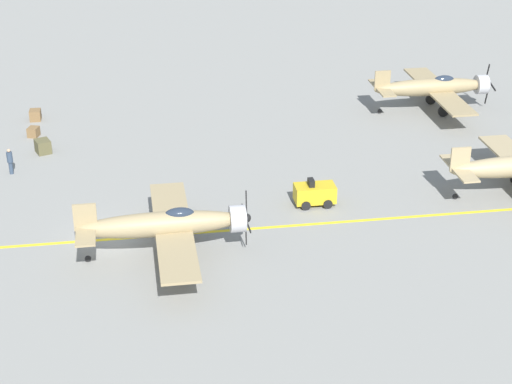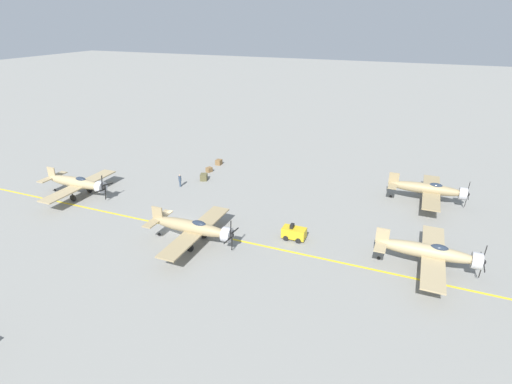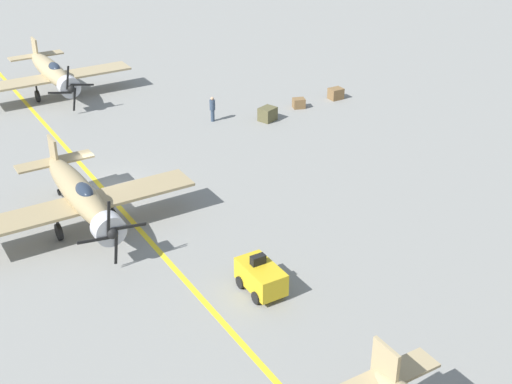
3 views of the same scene
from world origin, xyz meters
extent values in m
plane|color=gray|center=(0.00, 0.00, 0.00)|extent=(400.00, 400.00, 0.00)
cube|color=yellow|center=(0.00, 0.00, 0.00)|extent=(0.30, 160.00, 0.01)
cube|color=tan|center=(-2.01, 22.29, 2.20)|extent=(4.40, 1.10, 0.12)
cube|color=tan|center=(-2.01, 22.29, 2.85)|extent=(0.14, 1.30, 1.60)
cylinder|color=black|center=(-2.01, 22.23, 0.18)|extent=(0.12, 0.36, 0.36)
ellipsoid|color=#9F8A61|center=(2.47, 2.80, 2.05)|extent=(1.50, 9.50, 1.42)
cylinder|color=#B7B7BC|center=(2.47, 7.25, 2.05)|extent=(1.58, 0.90, 1.58)
ellipsoid|color=#232D3D|center=(2.47, 3.94, 2.61)|extent=(0.80, 1.70, 0.76)
cube|color=#9F8A61|center=(2.47, 3.56, 1.71)|extent=(12.00, 2.10, 0.16)
cube|color=#9F8A61|center=(2.47, -1.29, 2.20)|extent=(4.40, 1.10, 0.12)
cube|color=#9F8A61|center=(2.47, -1.29, 2.85)|extent=(0.14, 1.30, 1.60)
sphere|color=black|center=(2.47, 7.75, 2.05)|extent=(0.56, 0.56, 0.56)
cube|color=black|center=(2.36, 7.75, 1.18)|extent=(0.34, 0.06, 1.75)
cube|color=black|center=(3.33, 7.75, 1.95)|extent=(1.75, 0.06, 0.34)
cube|color=black|center=(2.57, 7.75, 2.92)|extent=(0.34, 0.06, 1.75)
cube|color=black|center=(1.60, 7.75, 2.15)|extent=(1.75, 0.06, 0.34)
cylinder|color=black|center=(0.97, 3.56, 1.08)|extent=(0.14, 0.14, 1.26)
cylinder|color=black|center=(0.97, 3.56, 0.45)|extent=(0.22, 0.90, 0.90)
cylinder|color=black|center=(3.97, 3.56, 1.08)|extent=(0.14, 0.14, 1.26)
cylinder|color=black|center=(3.97, 3.56, 0.45)|extent=(0.22, 0.90, 0.90)
cylinder|color=black|center=(2.47, -1.35, 0.18)|extent=(0.12, 0.36, 0.36)
ellipsoid|color=#9C885F|center=(-18.33, 26.09, 2.05)|extent=(1.50, 9.50, 1.42)
cylinder|color=#B7B7BC|center=(-18.33, 30.54, 2.05)|extent=(1.58, 0.90, 1.58)
ellipsoid|color=#232D3D|center=(-18.33, 27.23, 2.61)|extent=(0.80, 1.70, 0.76)
cube|color=#9C885F|center=(-18.33, 26.85, 1.71)|extent=(12.00, 2.10, 0.16)
cube|color=#9C885F|center=(-18.33, 22.00, 2.20)|extent=(4.40, 1.10, 0.12)
cube|color=#9C885F|center=(-18.33, 22.00, 2.85)|extent=(0.14, 1.30, 1.60)
sphere|color=black|center=(-18.33, 31.04, 2.05)|extent=(0.56, 0.56, 0.56)
cube|color=black|center=(-17.48, 31.04, 2.26)|extent=(1.73, 0.06, 0.56)
cube|color=black|center=(-18.54, 31.04, 2.90)|extent=(0.56, 0.06, 1.73)
cube|color=black|center=(-19.18, 31.04, 1.84)|extent=(1.73, 0.06, 0.56)
cube|color=black|center=(-18.12, 31.04, 1.20)|extent=(0.56, 0.06, 1.73)
cylinder|color=black|center=(-19.83, 26.85, 1.08)|extent=(0.14, 0.14, 1.26)
cylinder|color=black|center=(-19.83, 26.85, 0.45)|extent=(0.22, 0.90, 0.90)
cylinder|color=black|center=(-16.83, 26.85, 1.08)|extent=(0.14, 0.14, 1.26)
cylinder|color=black|center=(-16.83, 26.85, 0.45)|extent=(0.22, 0.90, 0.90)
cylinder|color=black|center=(-18.33, 21.94, 0.18)|extent=(0.12, 0.36, 0.36)
cube|color=gold|center=(-2.68, 12.96, 0.80)|extent=(1.40, 2.60, 1.10)
cube|color=black|center=(-2.68, 12.70, 1.57)|extent=(0.70, 0.36, 0.44)
cylinder|color=black|center=(-3.36, 13.68, 0.30)|extent=(0.20, 0.60, 0.60)
cylinder|color=black|center=(-1.99, 13.68, 0.30)|extent=(0.20, 0.60, 0.60)
cylinder|color=black|center=(-3.36, 12.25, 0.30)|extent=(0.20, 0.60, 0.60)
cylinder|color=black|center=(-1.99, 12.25, 0.30)|extent=(0.20, 0.60, 0.60)
cylinder|color=#334256|center=(-10.69, -6.84, 0.44)|extent=(0.28, 0.28, 0.89)
cylinder|color=#334256|center=(-10.69, -6.84, 1.25)|extent=(0.41, 0.41, 0.74)
sphere|color=tan|center=(-10.69, -6.84, 1.74)|extent=(0.24, 0.24, 0.24)
cube|color=brown|center=(-14.19, -4.89, 0.49)|extent=(1.45, 1.33, 0.99)
cube|color=brown|center=(-21.18, -5.94, 0.43)|extent=(1.05, 0.88, 0.86)
cube|color=brown|center=(-17.59, -5.83, 0.37)|extent=(1.08, 0.98, 0.74)
camera|label=1|loc=(45.55, 1.49, 24.56)|focal=60.00mm
camera|label=2|loc=(34.66, 23.75, 22.86)|focal=28.00mm
camera|label=3|loc=(11.69, 36.27, 19.62)|focal=50.00mm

